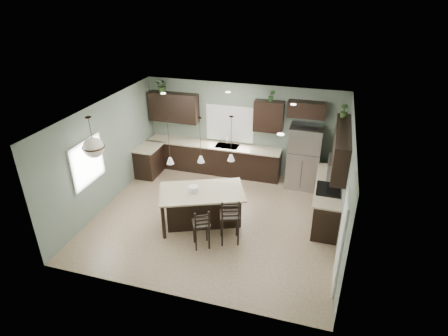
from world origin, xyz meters
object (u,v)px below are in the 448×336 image
refrigerator (304,157)px  plant_back_left (162,86)px  bar_stool_right (230,219)px  serving_dish (193,189)px  kitchen_island (202,207)px  bar_stool_center (201,227)px

refrigerator → plant_back_left: (-4.38, 0.23, 1.69)m
bar_stool_right → plant_back_left: 4.97m
refrigerator → bar_stool_right: size_ratio=1.55×
serving_dish → bar_stool_right: bar_stool_right is taller
kitchen_island → serving_dish: size_ratio=8.39×
kitchen_island → bar_stool_right: size_ratio=1.68×
bar_stool_right → plant_back_left: (-3.06, 3.36, 2.01)m
bar_stool_center → bar_stool_right: bar_stool_right is taller
refrigerator → kitchen_island: 3.44m
serving_dish → bar_stool_right: size_ratio=0.20×
bar_stool_right → refrigerator: bearing=47.0°
bar_stool_right → plant_back_left: size_ratio=2.82×
bar_stool_center → plant_back_left: (-2.49, 3.72, 2.10)m
kitchen_island → plant_back_left: bearing=104.8°
kitchen_island → serving_dish: 0.57m
refrigerator → bar_stool_right: refrigerator is taller
kitchen_island → bar_stool_center: (0.27, -0.85, 0.05)m
refrigerator → kitchen_island: size_ratio=0.92×
kitchen_island → serving_dish: serving_dish is taller
serving_dish → refrigerator: bearing=49.1°
bar_stool_center → bar_stool_right: 0.67m
serving_dish → plant_back_left: bearing=124.7°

